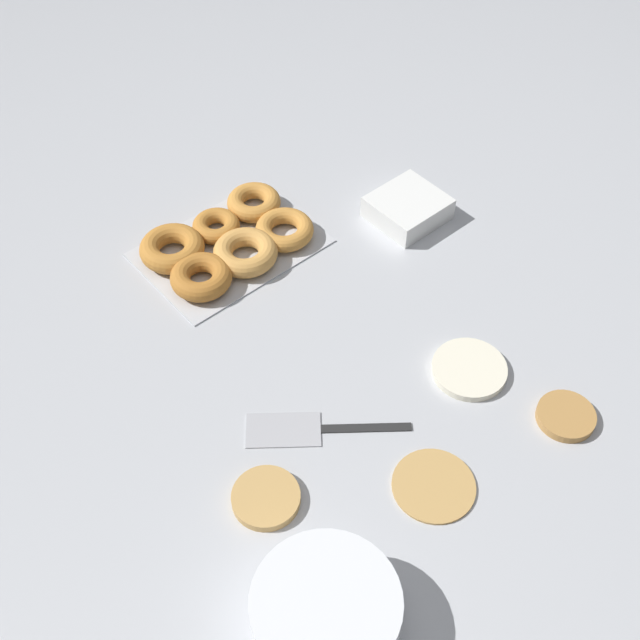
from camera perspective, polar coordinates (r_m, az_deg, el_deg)
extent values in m
plane|color=#B2B5BA|center=(1.24, 3.67, -5.06)|extent=(3.00, 3.00, 0.00)
cylinder|color=silver|center=(1.27, 10.56, -3.46)|extent=(0.12, 0.12, 0.01)
cylinder|color=tan|center=(1.15, 8.10, -11.53)|extent=(0.12, 0.12, 0.01)
cylinder|color=tan|center=(1.13, -3.86, -12.51)|extent=(0.10, 0.10, 0.01)
cylinder|color=#B27F42|center=(1.25, 17.08, -6.55)|extent=(0.09, 0.09, 0.01)
cube|color=silver|center=(1.45, -6.39, 5.17)|extent=(0.31, 0.22, 0.01)
torus|color=#C68438|center=(1.50, -4.72, 8.34)|extent=(0.10, 0.10, 0.03)
torus|color=#B7752D|center=(1.46, -7.40, 6.64)|extent=(0.09, 0.09, 0.03)
torus|color=#B7752D|center=(1.43, -10.47, 5.02)|extent=(0.11, 0.11, 0.04)
torus|color=#C68438|center=(1.45, -2.54, 6.44)|extent=(0.11, 0.11, 0.03)
torus|color=#D19347|center=(1.40, -5.32, 4.81)|extent=(0.11, 0.11, 0.03)
torus|color=#AD6B28|center=(1.37, -8.44, 3.05)|extent=(0.11, 0.11, 0.03)
cylinder|color=white|center=(1.03, 0.41, -20.08)|extent=(0.18, 0.18, 0.07)
cube|color=white|center=(1.50, 6.22, 7.61)|extent=(0.13, 0.12, 0.02)
cube|color=white|center=(1.49, 6.29, 8.24)|extent=(0.13, 0.12, 0.02)
cube|color=black|center=(1.20, 3.31, -7.64)|extent=(0.11, 0.10, 0.01)
cube|color=#A8A8AD|center=(1.19, -2.63, -7.79)|extent=(0.12, 0.12, 0.01)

